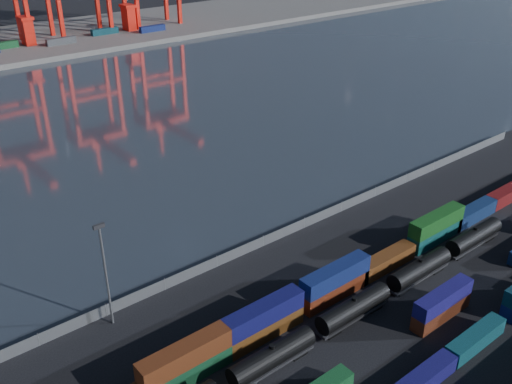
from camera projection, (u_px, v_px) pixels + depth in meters
ground at (388, 329)px, 81.58m from camera, size 700.00×700.00×0.00m
harbor_water at (82, 126)px, 154.00m from camera, size 700.00×700.00×0.00m
container_row_mid at (371, 356)px, 74.26m from camera, size 127.98×2.30×4.91m
container_row_north at (327, 290)px, 86.15m from camera, size 141.20×2.61×5.56m
tanker_string at (315, 332)px, 77.97m from camera, size 90.90×2.88×4.12m
waterfront_fence at (263, 241)px, 100.43m from camera, size 160.12×0.12×2.20m
yard_light_mast at (105, 270)px, 78.47m from camera, size 1.60×0.40×16.60m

